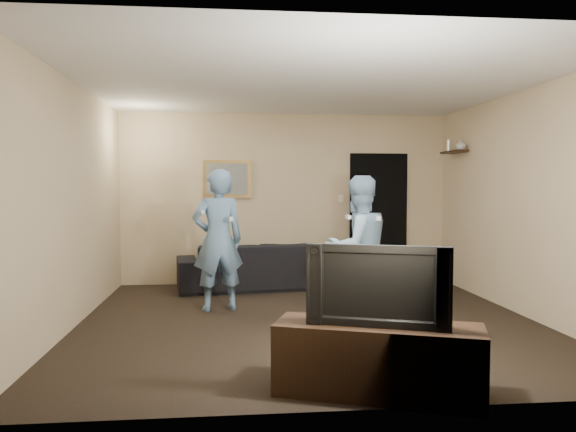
{
  "coord_description": "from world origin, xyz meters",
  "views": [
    {
      "loc": [
        -0.85,
        -6.1,
        1.49
      ],
      "look_at": [
        -0.19,
        0.3,
        1.15
      ],
      "focal_mm": 35.0,
      "sensor_mm": 36.0,
      "label": 1
    }
  ],
  "objects": [
    {
      "name": "shelf_vase",
      "position": [
        2.39,
        1.57,
        2.08
      ],
      "size": [
        0.18,
        0.18,
        0.15
      ],
      "primitive_type": "imported",
      "rotation": [
        0.0,
        0.0,
        -0.33
      ],
      "color": "#BABABF",
      "rests_on": "wall_shelf"
    },
    {
      "name": "wall_left",
      "position": [
        -2.5,
        0.0,
        1.3
      ],
      "size": [
        0.04,
        5.0,
        2.6
      ],
      "primitive_type": "cube",
      "color": "#C8AF85",
      "rests_on": "ground"
    },
    {
      "name": "painting_canvas",
      "position": [
        -0.9,
        2.45,
        1.6
      ],
      "size": [
        0.62,
        0.01,
        0.47
      ],
      "primitive_type": "cube",
      "color": "slate",
      "rests_on": "painting_frame"
    },
    {
      "name": "tv_console",
      "position": [
        0.19,
        -2.24,
        0.25
      ],
      "size": [
        1.53,
        0.94,
        0.52
      ],
      "primitive_type": "cube",
      "rotation": [
        0.0,
        0.0,
        -0.35
      ],
      "color": "black",
      "rests_on": "ground"
    },
    {
      "name": "sofa",
      "position": [
        -0.47,
        2.06,
        0.34
      ],
      "size": [
        2.39,
        1.17,
        0.67
      ],
      "primitive_type": "imported",
      "rotation": [
        0.0,
        0.0,
        3.26
      ],
      "color": "black",
      "rests_on": "ground"
    },
    {
      "name": "wii_player_left",
      "position": [
        -1.0,
        0.65,
        0.85
      ],
      "size": [
        0.7,
        0.56,
        1.69
      ],
      "color": "#6589AF",
      "rests_on": "ground"
    },
    {
      "name": "wall_right",
      "position": [
        2.5,
        0.0,
        1.3
      ],
      "size": [
        0.04,
        5.0,
        2.6
      ],
      "primitive_type": "cube",
      "color": "#C8AF85",
      "rests_on": "ground"
    },
    {
      "name": "ground",
      "position": [
        0.0,
        0.0,
        0.0
      ],
      "size": [
        5.0,
        5.0,
        0.0
      ],
      "primitive_type": "plane",
      "color": "black",
      "rests_on": "ground"
    },
    {
      "name": "wii_player_right",
      "position": [
        0.55,
        -0.05,
        0.8
      ],
      "size": [
        0.94,
        0.83,
        1.61
      ],
      "color": "#97BCDC",
      "rests_on": "ground"
    },
    {
      "name": "painting_frame",
      "position": [
        -0.9,
        2.48,
        1.6
      ],
      "size": [
        0.72,
        0.05,
        0.57
      ],
      "primitive_type": "cube",
      "color": "olive",
      "rests_on": "wall_back"
    },
    {
      "name": "throw_pillow",
      "position": [
        -1.0,
        2.06,
        0.48
      ],
      "size": [
        0.5,
        0.21,
        0.48
      ],
      "primitive_type": "cube",
      "rotation": [
        0.0,
        0.0,
        0.11
      ],
      "color": "#174736",
      "rests_on": "sofa"
    },
    {
      "name": "wall_front",
      "position": [
        0.0,
        -2.5,
        1.3
      ],
      "size": [
        5.0,
        0.04,
        2.6
      ],
      "primitive_type": "cube",
      "color": "#C8AF85",
      "rests_on": "ground"
    },
    {
      "name": "television",
      "position": [
        0.19,
        -2.24,
        0.8
      ],
      "size": [
        0.98,
        0.47,
        0.58
      ],
      "primitive_type": "imported",
      "rotation": [
        0.0,
        0.0,
        -0.35
      ],
      "color": "black",
      "rests_on": "tv_console"
    },
    {
      "name": "light_switch",
      "position": [
        0.85,
        2.48,
        1.3
      ],
      "size": [
        0.08,
        0.02,
        0.12
      ],
      "primitive_type": "cube",
      "color": "silver",
      "rests_on": "wall_back"
    },
    {
      "name": "ceiling",
      "position": [
        0.0,
        0.0,
        2.6
      ],
      "size": [
        5.0,
        5.0,
        0.04
      ],
      "primitive_type": "cube",
      "color": "silver",
      "rests_on": "wall_back"
    },
    {
      "name": "shelf_figurine",
      "position": [
        2.39,
        2.01,
        2.09
      ],
      "size": [
        0.06,
        0.06,
        0.18
      ],
      "primitive_type": "cylinder",
      "color": "silver",
      "rests_on": "wall_shelf"
    },
    {
      "name": "wall_back",
      "position": [
        0.0,
        2.5,
        1.3
      ],
      "size": [
        5.0,
        0.04,
        2.6
      ],
      "primitive_type": "cube",
      "color": "#C8AF85",
      "rests_on": "ground"
    },
    {
      "name": "doorway",
      "position": [
        1.45,
        2.47,
        1.0
      ],
      "size": [
        0.9,
        0.06,
        2.0
      ],
      "primitive_type": "cube",
      "color": "black",
      "rests_on": "ground"
    },
    {
      "name": "wall_shelf",
      "position": [
        2.39,
        1.8,
        1.99
      ],
      "size": [
        0.2,
        0.6,
        0.03
      ],
      "primitive_type": "cube",
      "color": "black",
      "rests_on": "wall_right"
    }
  ]
}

